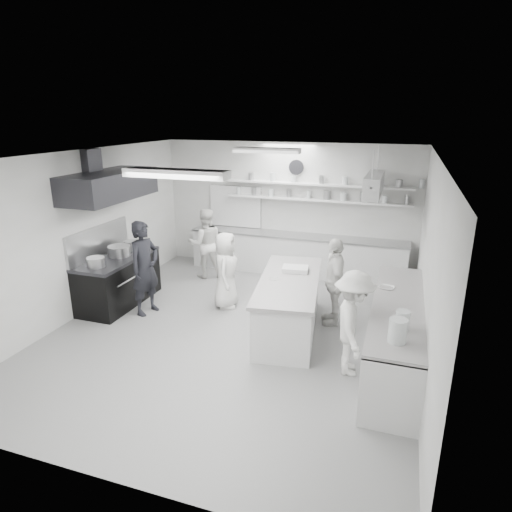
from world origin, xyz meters
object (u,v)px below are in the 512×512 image
(back_counter, at_px, (296,255))
(right_counter, at_px, (396,335))
(cook_back, at_px, (206,243))
(cook_stove, at_px, (145,268))
(stove, at_px, (119,282))
(prep_island, at_px, (289,306))

(back_counter, relative_size, right_counter, 1.52)
(back_counter, xyz_separation_m, cook_back, (-1.90, -0.87, 0.34))
(back_counter, height_order, cook_stove, cook_stove)
(stove, xyz_separation_m, cook_back, (1.00, 1.93, 0.35))
(prep_island, bearing_deg, cook_stove, 175.07)
(cook_stove, bearing_deg, back_counter, -21.33)
(cook_stove, distance_m, cook_back, 2.15)
(back_counter, xyz_separation_m, right_counter, (2.35, -3.40, 0.01))
(prep_island, bearing_deg, back_counter, 93.07)
(prep_island, bearing_deg, right_counter, -25.37)
(stove, height_order, prep_island, stove)
(back_counter, relative_size, cook_back, 3.14)
(right_counter, distance_m, prep_island, 1.87)
(back_counter, xyz_separation_m, cook_stove, (-2.14, -3.00, 0.43))
(cook_back, bearing_deg, stove, 32.87)
(prep_island, xyz_separation_m, cook_back, (-2.47, 1.98, 0.35))
(back_counter, distance_m, cook_stove, 3.71)
(cook_stove, bearing_deg, prep_island, -72.56)
(prep_island, bearing_deg, stove, 171.06)
(prep_island, bearing_deg, cook_back, 133.08)
(back_counter, bearing_deg, cook_back, -155.48)
(back_counter, distance_m, prep_island, 2.90)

